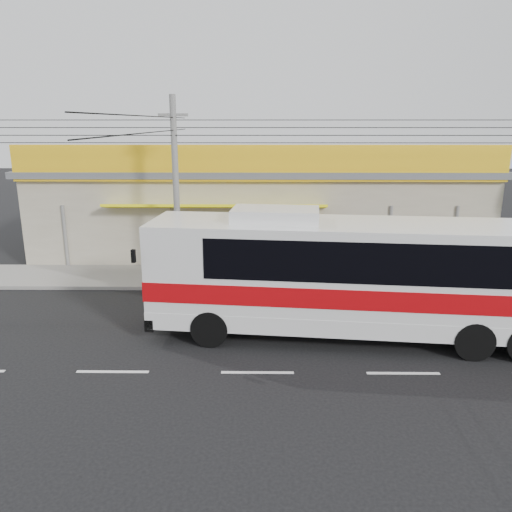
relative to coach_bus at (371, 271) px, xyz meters
The scene contains 7 objects.
ground 4.12m from the coach_bus, behind, with size 120.00×120.00×0.00m, color black.
sidewalk 7.31m from the coach_bus, 119.93° to the left, with size 30.00×3.20×0.15m, color gray.
lane_markings 4.79m from the coach_bus, 145.07° to the right, with size 50.00×0.12×0.01m, color silver, non-canonical shape.
storefront_building 12.12m from the coach_bus, 106.76° to the left, with size 22.60×9.20×5.70m.
coach_bus is the anchor object (origin of this frame).
motorbike_red 8.79m from the coach_bus, 146.11° to the left, with size 0.70×2.01×1.06m, color #98140B.
utility_pole 9.54m from the coach_bus, 142.72° to the left, with size 34.00×14.00×7.70m.
Camera 1 is at (0.10, -14.90, 6.67)m, focal length 35.00 mm.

